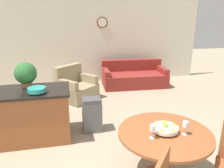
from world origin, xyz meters
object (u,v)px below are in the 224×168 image
Objects in this scene: fruit_bowl at (165,128)px; armchair at (76,88)px; wine_glass_right at (186,125)px; potted_plant at (26,74)px; kitchen_island at (33,114)px; teal_bowl at (37,90)px; wine_glass_left at (153,129)px; trash_bin at (92,115)px; couch at (134,77)px; dining_table at (164,143)px.

armchair is (-0.99, 3.35, -0.49)m from fruit_bowl.
potted_plant reaches higher than wine_glass_right.
teal_bowl reaches higher than kitchen_island.
fruit_bowl is 1.86× the size of wine_glass_left.
wine_glass_left reaches higher than armchair.
teal_bowl is at bearing -164.46° from trash_bin.
couch is at bearing 44.47° from kitchen_island.
trash_bin is at bearing 3.43° from kitchen_island.
fruit_bowl is 0.50× the size of trash_bin.
fruit_bowl is 0.17× the size of couch.
wine_glass_right is 2.38m from teal_bowl.
teal_bowl is (-1.70, 1.29, 0.21)m from fruit_bowl.
armchair is (-1.90, -0.83, 0.02)m from couch.
trash_bin is at bearing 120.63° from wine_glass_right.
wine_glass_right reaches higher than couch.
fruit_bowl is 4.31m from couch.
wine_glass_left reaches higher than dining_table.
wine_glass_right is (0.22, -0.11, 0.08)m from fruit_bowl.
trash_bin is at bearing -119.85° from couch.
kitchen_island is 3.85m from couch.
trash_bin is (-0.55, 1.66, -0.53)m from wine_glass_left.
couch is (2.61, 2.89, -0.72)m from teal_bowl.
couch is (0.91, 4.18, -0.51)m from fruit_bowl.
couch is 1.68× the size of armchair.
potted_plant is (-2.12, 1.77, 0.32)m from wine_glass_right.
armchair is at bearing 102.50° from wine_glass_left.
couch is 2.07m from armchair.
armchair is at bearing 61.34° from potted_plant.
wine_glass_left is 0.09× the size of couch.
armchair is at bearing 70.96° from teal_bowl.
teal_bowl reaches higher than armchair.
fruit_bowl is (0.00, 0.00, 0.22)m from dining_table.
fruit_bowl is at bearing -39.05° from kitchen_island.
trash_bin is at bearing 116.29° from fruit_bowl.
wine_glass_right is at bearing -37.90° from kitchen_island.
dining_table reaches higher than trash_bin.
wine_glass_right is (0.22, -0.11, 0.30)m from dining_table.
fruit_bowl is 2.56m from potted_plant.
couch is (2.82, 2.52, -0.91)m from potted_plant.
couch is (0.70, 4.29, -0.59)m from wine_glass_right.
fruit_bowl is 2.38m from kitchen_island.
wine_glass_left is 4.47m from couch.
armchair reaches higher than dining_table.
couch is (1.13, 4.29, -0.59)m from wine_glass_left.
fruit_bowl is 1.79m from trash_bin.
armchair is (-1.20, 3.46, -0.56)m from wine_glass_right.
fruit_bowl is 2.14m from teal_bowl.
teal_bowl reaches higher than wine_glass_right.
potted_plant is at bearing -159.82° from armchair.
kitchen_island is at bearing 140.95° from fruit_bowl.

